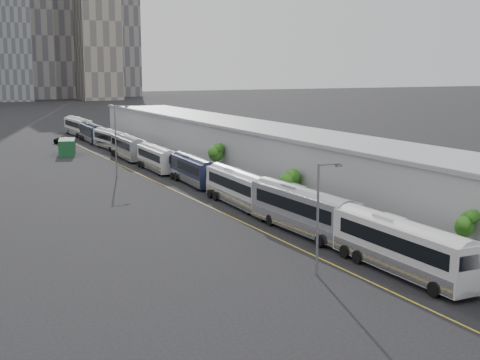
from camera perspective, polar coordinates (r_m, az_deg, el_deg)
sidewalk at (r=69.65m, az=8.16°, el=-2.75°), size 10.00×170.00×0.12m
lane_line at (r=64.48m, az=0.39°, el=-3.69°), size 0.12×160.00×0.02m
depot at (r=71.30m, az=10.88°, el=0.29°), size 12.45×160.40×7.20m
bus_2 at (r=49.96m, az=13.66°, el=-5.95°), size 3.03×13.66×3.99m
bus_3 at (r=60.78m, az=5.36°, el=-2.89°), size 3.28×14.12×4.10m
bus_4 at (r=72.46m, az=-0.08°, el=-0.91°), size 3.15×13.17×3.82m
bus_5 at (r=85.80m, az=-4.00°, el=0.64°), size 3.15×12.32×3.57m
bus_6 at (r=97.40m, az=-7.14°, el=1.66°), size 2.87×12.27×3.57m
bus_7 at (r=110.64m, az=-9.52°, el=2.61°), size 3.10×13.16×3.82m
bus_8 at (r=124.79m, az=-11.03°, el=3.30°), size 3.32×12.32×3.56m
bus_9 at (r=137.52m, az=-12.55°, el=3.83°), size 3.05×12.56×3.64m
bus_10 at (r=150.81m, az=-13.66°, el=4.34°), size 3.19×13.72×3.99m
tree_1 at (r=51.35m, az=18.62°, el=-3.67°), size 1.45×1.45×4.30m
tree_2 at (r=70.63m, az=4.19°, el=-0.07°), size 2.24×2.24×4.13m
tree_3 at (r=87.72m, az=-2.09°, el=2.38°), size 1.93×1.93×4.82m
street_lamp_near at (r=47.97m, az=6.86°, el=-2.60°), size 2.04×0.22×8.16m
street_lamp_far at (r=92.62m, az=-10.47°, el=3.71°), size 2.04×0.22×9.75m
shipping_container at (r=117.88m, az=-14.54°, el=2.73°), size 4.05×6.79×2.70m
suv at (r=134.70m, az=-14.70°, el=3.27°), size 4.15×5.47×1.38m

